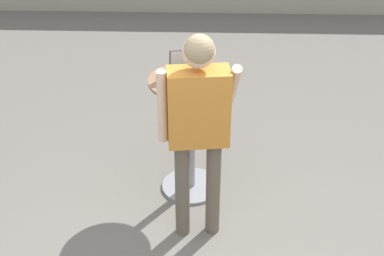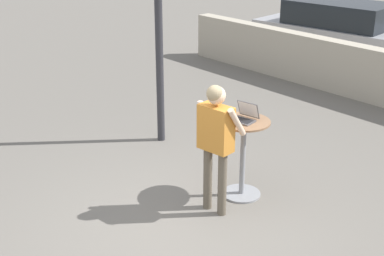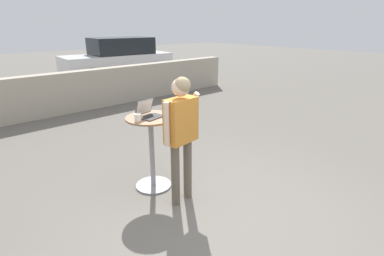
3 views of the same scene
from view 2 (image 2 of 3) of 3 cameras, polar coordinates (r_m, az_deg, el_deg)
ground_plane at (r=6.41m, az=-1.72°, el=-10.82°), size 50.00×50.00×0.00m
cafe_table at (r=6.89m, az=5.46°, el=-2.46°), size 0.67×0.67×1.05m
laptop at (r=6.73m, az=5.62°, el=1.25°), size 0.34×0.33×0.23m
coffee_mug at (r=6.83m, az=4.04°, el=1.57°), size 0.12×0.08×0.09m
standing_person at (r=6.32m, az=2.54°, el=-0.57°), size 0.57×0.40×1.65m
parked_car_further_down at (r=13.86m, az=15.88°, el=9.85°), size 4.68×2.19×1.46m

